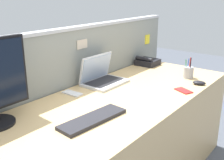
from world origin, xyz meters
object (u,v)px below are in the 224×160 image
Objects in this scene: keyboard_main at (93,119)px; pen_cup at (188,72)px; desk_phone at (147,62)px; computer_mouse_right_hand at (199,83)px; cell_phone_white_slab at (72,93)px; cell_phone_red_case at (183,91)px; laptop at (101,76)px.

keyboard_main is 2.39× the size of pen_cup.
computer_mouse_right_hand is at bearing -112.50° from desk_phone.
cell_phone_white_slab is 0.82m from cell_phone_red_case.
laptop is at bearing 135.25° from cell_phone_red_case.
keyboard_main is 2.90× the size of cell_phone_white_slab.
laptop is 0.32m from cell_phone_white_slab.
keyboard_main is at bearing -143.97° from laptop.
laptop is 0.75m from pen_cup.
keyboard_main reaches higher than cell_phone_red_case.
desk_phone is 0.52m from pen_cup.
laptop is 0.65m from cell_phone_red_case.
keyboard_main is at bearing 175.08° from pen_cup.
desk_phone reaches higher than cell_phone_white_slab.
laptop is at bearing 41.18° from keyboard_main.
desk_phone reaches higher than cell_phone_red_case.
desk_phone is 2.00× the size of computer_mouse_right_hand.
cell_phone_red_case is at bearing -161.89° from pen_cup.
cell_phone_red_case is (-0.48, -0.60, -0.03)m from desk_phone.
cell_phone_white_slab is at bearing 179.63° from desk_phone.
pen_cup reaches higher than desk_phone.
pen_cup reaches higher than cell_phone_white_slab.
cell_phone_white_slab is at bearing 150.21° from pen_cup.
pen_cup is at bearing -106.75° from desk_phone.
cell_phone_red_case is at bearing -50.76° from cell_phone_white_slab.
pen_cup is (0.12, 0.14, 0.03)m from computer_mouse_right_hand.
pen_cup reaches higher than cell_phone_red_case.
pen_cup is at bearing 42.41° from cell_phone_red_case.
pen_cup is at bearing 0.23° from keyboard_main.
desk_phone is 1.33× the size of cell_phone_white_slab.
cell_phone_white_slab is at bearing 156.24° from cell_phone_red_case.
computer_mouse_right_hand is 0.67× the size of cell_phone_white_slab.
desk_phone is (0.71, 0.00, -0.02)m from laptop.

